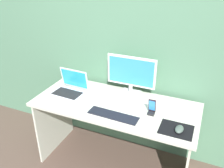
{
  "coord_description": "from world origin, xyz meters",
  "views": [
    {
      "loc": [
        0.7,
        -1.68,
        1.83
      ],
      "look_at": [
        -0.02,
        -0.02,
        0.91
      ],
      "focal_mm": 37.99,
      "sensor_mm": 36.0,
      "label": 1
    }
  ],
  "objects_px": {
    "keyboard_external": "(113,115)",
    "mouse": "(179,129)",
    "monitor": "(131,74)",
    "laptop": "(70,88)",
    "phone_in_dock": "(152,109)"
  },
  "relations": [
    {
      "from": "keyboard_external",
      "to": "mouse",
      "type": "distance_m",
      "value": 0.53
    },
    {
      "from": "monitor",
      "to": "laptop",
      "type": "xyz_separation_m",
      "value": [
        -0.54,
        -0.22,
        -0.16
      ]
    },
    {
      "from": "keyboard_external",
      "to": "phone_in_dock",
      "type": "bearing_deg",
      "value": 30.2
    },
    {
      "from": "monitor",
      "to": "mouse",
      "type": "height_order",
      "value": "monitor"
    },
    {
      "from": "mouse",
      "to": "phone_in_dock",
      "type": "relative_size",
      "value": 0.72
    },
    {
      "from": "keyboard_external",
      "to": "laptop",
      "type": "bearing_deg",
      "value": 161.37
    },
    {
      "from": "phone_in_dock",
      "to": "keyboard_external",
      "type": "bearing_deg",
      "value": -151.53
    },
    {
      "from": "monitor",
      "to": "keyboard_external",
      "type": "relative_size",
      "value": 1.1
    },
    {
      "from": "laptop",
      "to": "mouse",
      "type": "xyz_separation_m",
      "value": [
        1.07,
        -0.19,
        -0.02
      ]
    },
    {
      "from": "monitor",
      "to": "keyboard_external",
      "type": "distance_m",
      "value": 0.47
    },
    {
      "from": "monitor",
      "to": "laptop",
      "type": "height_order",
      "value": "monitor"
    },
    {
      "from": "monitor",
      "to": "phone_in_dock",
      "type": "bearing_deg",
      "value": -43.7
    },
    {
      "from": "monitor",
      "to": "mouse",
      "type": "distance_m",
      "value": 0.7
    },
    {
      "from": "laptop",
      "to": "keyboard_external",
      "type": "bearing_deg",
      "value": -20.36
    },
    {
      "from": "keyboard_external",
      "to": "monitor",
      "type": "bearing_deg",
      "value": 91.39
    }
  ]
}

